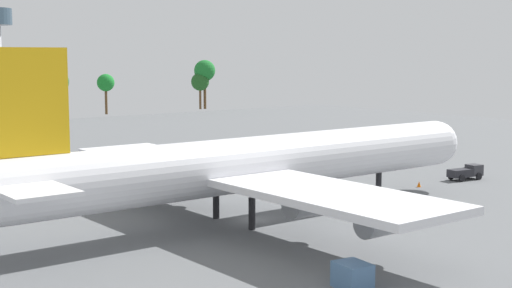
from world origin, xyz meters
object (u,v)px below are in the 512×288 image
at_px(cargo_airplane, 253,165).
at_px(safety_cone_nose, 419,184).
at_px(cargo_loader, 466,172).
at_px(cargo_container_aft, 352,275).

bearing_deg(cargo_airplane, safety_cone_nose, 3.88).
height_order(cargo_loader, cargo_container_aft, cargo_loader).
distance_m(cargo_airplane, cargo_loader, 39.32).
distance_m(cargo_loader, safety_cone_nose, 9.74).
distance_m(cargo_container_aft, safety_cone_nose, 44.44).
bearing_deg(cargo_loader, cargo_airplane, -177.54).
relative_size(cargo_loader, cargo_container_aft, 1.87).
xyz_separation_m(cargo_airplane, safety_cone_nose, (29.27, 1.98, -5.55)).
height_order(cargo_airplane, cargo_container_aft, cargo_airplane).
height_order(cargo_loader, safety_cone_nose, cargo_loader).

